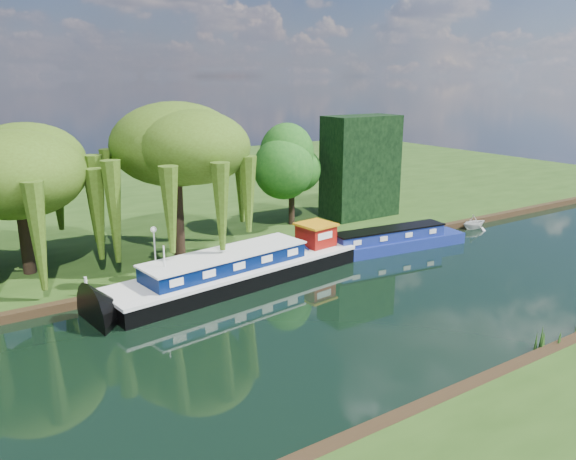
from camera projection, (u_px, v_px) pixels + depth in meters
ground at (232, 347)px, 24.45m from camera, size 120.00×120.00×0.00m
far_bank at (60, 201)px, 51.82m from camera, size 120.00×52.00×0.45m
dutch_barge at (241, 269)px, 31.86m from camera, size 15.78×5.44×3.26m
narrowboat at (389, 242)px, 37.76m from camera, size 11.82×3.28×1.70m
white_cruiser at (474, 229)px, 43.40m from camera, size 2.43×2.14×1.22m
willow_left at (17, 173)px, 30.79m from camera, size 6.64×6.64×7.96m
willow_right at (175, 158)px, 33.19m from camera, size 7.06×7.06×8.60m
tree_far_right at (292, 165)px, 41.78m from camera, size 4.01×4.01×6.57m
conifer_hedge at (361, 167)px, 44.60m from camera, size 6.00×3.00×8.00m
lamppost at (154, 236)px, 32.54m from camera, size 0.36×0.36×2.56m
mooring_posts at (152, 274)px, 30.71m from camera, size 19.16×0.16×1.00m
reeds_near at (479, 365)px, 21.82m from camera, size 33.70×1.50×1.10m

